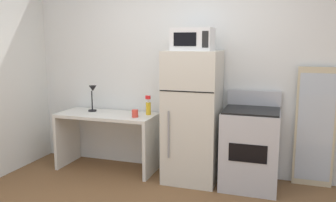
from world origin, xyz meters
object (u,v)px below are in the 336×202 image
object	(u,v)px
oven_range	(250,148)
spray_bottle	(148,107)
microwave	(193,39)
refrigerator	(192,117)
coffee_mug	(135,113)
desk	(108,130)
leaning_mirror	(315,128)
desk_lamp	(93,94)

from	to	relation	value
oven_range	spray_bottle	bearing A→B (deg)	174.88
microwave	oven_range	bearing A→B (deg)	1.86
refrigerator	oven_range	xyz separation A→B (m)	(0.69, 0.00, -0.32)
coffee_mug	spray_bottle	world-z (taller)	spray_bottle
desk	refrigerator	bearing A→B (deg)	-0.76
desk	spray_bottle	size ratio (longest dim) A/B	5.19
oven_range	leaning_mirror	world-z (taller)	leaning_mirror
desk_lamp	oven_range	size ratio (longest dim) A/B	0.32
microwave	oven_range	xyz separation A→B (m)	(0.69, 0.02, -1.24)
microwave	oven_range	distance (m)	1.42
leaning_mirror	microwave	bearing A→B (deg)	-168.71
spray_bottle	oven_range	xyz separation A→B (m)	(1.31, -0.12, -0.38)
spray_bottle	refrigerator	xyz separation A→B (m)	(0.62, -0.12, -0.06)
desk	spray_bottle	xyz separation A→B (m)	(0.54, 0.10, 0.32)
refrigerator	leaning_mirror	distance (m)	1.42
desk_lamp	refrigerator	world-z (taller)	refrigerator
coffee_mug	oven_range	world-z (taller)	oven_range
desk	oven_range	world-z (taller)	oven_range
spray_bottle	microwave	world-z (taller)	microwave
microwave	leaning_mirror	world-z (taller)	microwave
refrigerator	microwave	size ratio (longest dim) A/B	3.42
leaning_mirror	coffee_mug	bearing A→B (deg)	-171.04
desk	refrigerator	distance (m)	1.18
coffee_mug	refrigerator	size ratio (longest dim) A/B	0.06
spray_bottle	coffee_mug	bearing A→B (deg)	-117.90
refrigerator	oven_range	distance (m)	0.76
spray_bottle	oven_range	bearing A→B (deg)	-5.12
refrigerator	microwave	bearing A→B (deg)	-89.67
desk	leaning_mirror	bearing A→B (deg)	5.41
spray_bottle	refrigerator	world-z (taller)	refrigerator
desk	microwave	size ratio (longest dim) A/B	2.81
refrigerator	leaning_mirror	world-z (taller)	refrigerator
leaning_mirror	desk	bearing A→B (deg)	-174.59
leaning_mirror	spray_bottle	bearing A→B (deg)	-176.05
desk_lamp	coffee_mug	distance (m)	0.72
desk_lamp	microwave	distance (m)	1.57
refrigerator	oven_range	world-z (taller)	refrigerator
desk_lamp	coffee_mug	size ratio (longest dim) A/B	3.72
coffee_mug	spray_bottle	xyz separation A→B (m)	(0.10, 0.19, 0.05)
coffee_mug	refrigerator	bearing A→B (deg)	6.02
spray_bottle	refrigerator	distance (m)	0.63
desk	microwave	xyz separation A→B (m)	(1.16, -0.04, 1.17)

